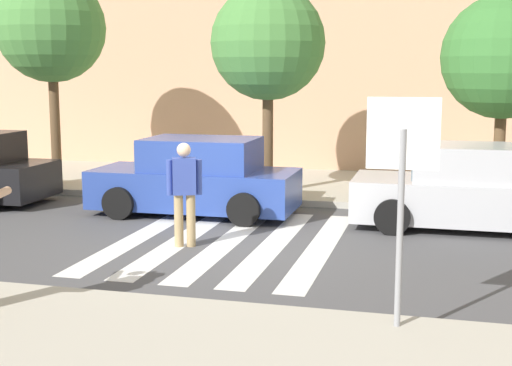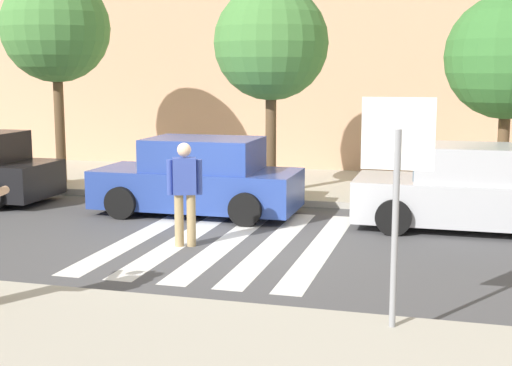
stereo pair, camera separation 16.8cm
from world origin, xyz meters
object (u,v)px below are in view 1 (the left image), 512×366
Objects in this scene: street_tree_east at (504,57)px; street_tree_center at (268,43)px; stop_sign at (402,162)px; street_tree_west at (51,29)px; pedestrian_crossing at (184,189)px; parked_car_blue at (197,179)px; parked_car_silver at (469,190)px.

street_tree_center is at bearing -174.83° from street_tree_east.
street_tree_center is (-3.35, 7.86, 1.52)m from stop_sign.
pedestrian_crossing is at bearing -43.05° from street_tree_west.
street_tree_west is at bearing 137.50° from stop_sign.
parked_car_blue is 5.80m from street_tree_west.
street_tree_east is at bearing 22.56° from parked_car_blue.
pedestrian_crossing is 0.37× the size of street_tree_center.
stop_sign is 0.57× the size of street_tree_east.
parked_car_silver is at bearing -0.00° from parked_car_blue.
stop_sign is 0.54× the size of street_tree_center.
stop_sign is at bearing -99.03° from parked_car_silver.
street_tree_west reaches higher than parked_car_blue.
street_tree_west reaches higher than parked_car_silver.
street_tree_west reaches higher than stop_sign.
street_tree_west reaches higher than street_tree_east.
street_tree_west is 5.38m from street_tree_center.
stop_sign is 7.37m from parked_car_blue.
pedestrian_crossing reaches higher than parked_car_blue.
parked_car_silver is 5.47m from street_tree_center.
parked_car_blue is 0.89× the size of street_tree_center.
parked_car_silver is at bearing 80.97° from stop_sign.
parked_car_blue is 5.27m from parked_car_silver.
stop_sign is 1.44× the size of pedestrian_crossing.
pedestrian_crossing is 2.69m from parked_car_blue.
stop_sign is at bearing -41.72° from pedestrian_crossing.
parked_car_silver is 0.81× the size of street_tree_west.
pedestrian_crossing is 0.40× the size of street_tree_east.
parked_car_silver is 0.89× the size of street_tree_center.
street_tree_center is 1.07× the size of street_tree_east.
parked_car_silver is at bearing -25.28° from street_tree_center.
pedestrian_crossing is at bearing 138.28° from stop_sign.
street_tree_center is (-4.28, 2.02, 2.74)m from parked_car_silver.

